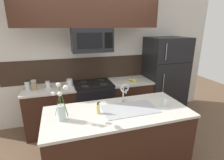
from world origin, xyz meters
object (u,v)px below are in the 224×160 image
(storage_jar_squat, at_px, (70,83))
(banana_bunch, at_px, (133,80))
(sink_faucet, at_px, (124,91))
(drinking_glass, at_px, (165,102))
(storage_jar_medium, at_px, (34,85))
(flower_vase, at_px, (61,108))
(refrigerator, at_px, (164,77))
(dish_soap_bottle, at_px, (98,109))
(microwave, at_px, (92,40))
(storage_jar_short, at_px, (48,85))
(storage_jar_tall, at_px, (27,85))
(stove_range, at_px, (94,104))

(storage_jar_squat, relative_size, banana_bunch, 0.74)
(sink_faucet, relative_size, drinking_glass, 2.75)
(storage_jar_squat, bearing_deg, storage_jar_medium, -176.89)
(storage_jar_medium, xyz_separation_m, flower_vase, (0.45, -1.24, 0.06))
(refrigerator, distance_m, dish_soap_bottle, 2.23)
(refrigerator, xyz_separation_m, storage_jar_squat, (-2.11, -0.02, 0.08))
(banana_bunch, bearing_deg, microwave, 177.35)
(refrigerator, relative_size, drinking_glass, 16.09)
(microwave, bearing_deg, sink_faucet, -75.05)
(drinking_glass, bearing_deg, storage_jar_short, 141.45)
(storage_jar_tall, bearing_deg, dish_soap_bottle, -50.94)
(refrigerator, distance_m, storage_jar_medium, 2.75)
(banana_bunch, relative_size, sink_faucet, 0.62)
(storage_jar_tall, xyz_separation_m, storage_jar_squat, (0.74, -0.02, -0.02))
(stove_range, xyz_separation_m, microwave, (0.00, -0.02, 1.31))
(storage_jar_tall, distance_m, flower_vase, 1.41)
(storage_jar_medium, relative_size, drinking_glass, 1.68)
(microwave, xyz_separation_m, storage_jar_medium, (-1.09, -0.01, -0.77))
(storage_jar_short, distance_m, drinking_glass, 2.12)
(stove_range, height_order, sink_faucet, sink_faucet)
(banana_bunch, distance_m, flower_vase, 1.92)
(storage_jar_short, relative_size, dish_soap_bottle, 0.79)
(sink_faucet, bearing_deg, stove_range, 104.66)
(sink_faucet, height_order, dish_soap_bottle, sink_faucet)
(sink_faucet, bearing_deg, banana_bunch, 59.53)
(drinking_glass, relative_size, flower_vase, 0.24)
(flower_vase, bearing_deg, microwave, 62.85)
(storage_jar_medium, bearing_deg, refrigerator, 1.05)
(storage_jar_tall, height_order, sink_faucet, sink_faucet)
(storage_jar_medium, bearing_deg, flower_vase, -70.23)
(refrigerator, height_order, storage_jar_medium, refrigerator)
(storage_jar_medium, distance_m, sink_faucet, 1.69)
(storage_jar_tall, relative_size, dish_soap_bottle, 1.08)
(refrigerator, relative_size, sink_faucet, 5.86)
(stove_range, bearing_deg, sink_faucet, -75.34)
(drinking_glass, distance_m, flower_vase, 1.44)
(flower_vase, bearing_deg, storage_jar_squat, 81.78)
(banana_bunch, height_order, flower_vase, flower_vase)
(dish_soap_bottle, bearing_deg, storage_jar_tall, 129.06)
(banana_bunch, height_order, sink_faucet, sink_faucet)
(microwave, relative_size, storage_jar_tall, 4.19)
(storage_jar_squat, distance_m, drinking_glass, 1.81)
(storage_jar_short, bearing_deg, banana_bunch, -2.46)
(microwave, xyz_separation_m, banana_bunch, (0.84, -0.04, -0.84))
(stove_range, xyz_separation_m, flower_vase, (-0.64, -1.27, 0.61))
(refrigerator, height_order, storage_jar_squat, refrigerator)
(microwave, bearing_deg, storage_jar_squat, 176.87)
(banana_bunch, bearing_deg, sink_faucet, -120.47)
(storage_jar_tall, relative_size, sink_faucet, 0.58)
(microwave, height_order, storage_jar_squat, microwave)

